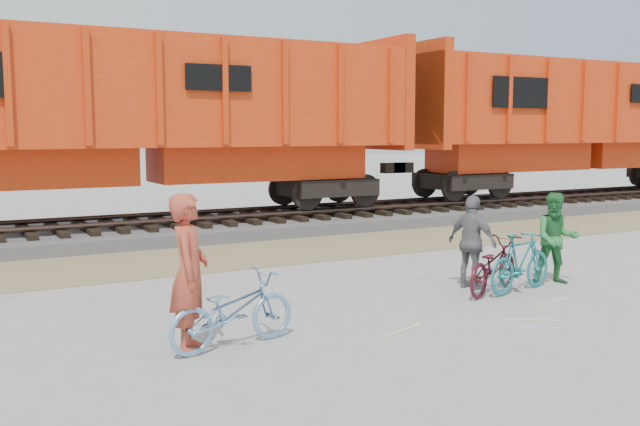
{
  "coord_description": "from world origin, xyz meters",
  "views": [
    {
      "loc": [
        -6.35,
        -8.32,
        2.62
      ],
      "look_at": [
        -1.0,
        1.5,
        1.33
      ],
      "focal_mm": 40.0,
      "sensor_mm": 36.0,
      "label": 1
    }
  ],
  "objects_px": {
    "bicycle_blue": "(233,310)",
    "person_man": "(556,238)",
    "hopper_car_center": "(142,115)",
    "bicycle_maroon": "(493,265)",
    "person_solo": "(189,273)",
    "person_woman": "(472,242)",
    "hopper_car_right": "(579,119)",
    "bicycle_teal": "(521,262)"
  },
  "relations": [
    {
      "from": "bicycle_blue",
      "to": "person_man",
      "type": "height_order",
      "value": "person_man"
    },
    {
      "from": "hopper_car_center",
      "to": "bicycle_maroon",
      "type": "bearing_deg",
      "value": -68.61
    },
    {
      "from": "bicycle_blue",
      "to": "bicycle_maroon",
      "type": "bearing_deg",
      "value": -92.26
    },
    {
      "from": "person_solo",
      "to": "person_woman",
      "type": "relative_size",
      "value": 1.21
    },
    {
      "from": "bicycle_blue",
      "to": "person_man",
      "type": "bearing_deg",
      "value": -93.98
    },
    {
      "from": "bicycle_maroon",
      "to": "hopper_car_right",
      "type": "bearing_deg",
      "value": -78.26
    },
    {
      "from": "hopper_car_center",
      "to": "bicycle_blue",
      "type": "relative_size",
      "value": 8.06
    },
    {
      "from": "hopper_car_right",
      "to": "bicycle_teal",
      "type": "distance_m",
      "value": 14.46
    },
    {
      "from": "bicycle_maroon",
      "to": "person_man",
      "type": "xyz_separation_m",
      "value": [
        1.44,
        0.03,
        0.34
      ]
    },
    {
      "from": "person_man",
      "to": "person_woman",
      "type": "bearing_deg",
      "value": -159.04
    },
    {
      "from": "hopper_car_center",
      "to": "hopper_car_right",
      "type": "distance_m",
      "value": 15.0
    },
    {
      "from": "bicycle_maroon",
      "to": "person_solo",
      "type": "xyz_separation_m",
      "value": [
        -5.31,
        -0.63,
        0.5
      ]
    },
    {
      "from": "bicycle_maroon",
      "to": "hopper_car_center",
      "type": "bearing_deg",
      "value": -3.63
    },
    {
      "from": "bicycle_teal",
      "to": "person_man",
      "type": "height_order",
      "value": "person_man"
    },
    {
      "from": "bicycle_teal",
      "to": "bicycle_maroon",
      "type": "relative_size",
      "value": 0.95
    },
    {
      "from": "person_solo",
      "to": "hopper_car_center",
      "type": "bearing_deg",
      "value": 14.06
    },
    {
      "from": "bicycle_maroon",
      "to": "bicycle_blue",
      "type": "bearing_deg",
      "value": 73.64
    },
    {
      "from": "hopper_car_center",
      "to": "person_woman",
      "type": "relative_size",
      "value": 8.94
    },
    {
      "from": "bicycle_maroon",
      "to": "person_man",
      "type": "relative_size",
      "value": 1.08
    },
    {
      "from": "bicycle_maroon",
      "to": "person_solo",
      "type": "bearing_deg",
      "value": 71.77
    },
    {
      "from": "hopper_car_right",
      "to": "bicycle_maroon",
      "type": "bearing_deg",
      "value": -143.24
    },
    {
      "from": "bicycle_maroon",
      "to": "person_woman",
      "type": "height_order",
      "value": "person_woman"
    },
    {
      "from": "person_solo",
      "to": "person_woman",
      "type": "height_order",
      "value": "person_solo"
    },
    {
      "from": "bicycle_maroon",
      "to": "person_woman",
      "type": "relative_size",
      "value": 1.09
    },
    {
      "from": "person_man",
      "to": "person_solo",
      "type": "bearing_deg",
      "value": -139.89
    },
    {
      "from": "bicycle_teal",
      "to": "bicycle_maroon",
      "type": "distance_m",
      "value": 0.47
    },
    {
      "from": "bicycle_teal",
      "to": "person_woman",
      "type": "distance_m",
      "value": 0.84
    },
    {
      "from": "hopper_car_right",
      "to": "person_woman",
      "type": "distance_m",
      "value": 14.5
    },
    {
      "from": "hopper_car_center",
      "to": "person_man",
      "type": "relative_size",
      "value": 8.91
    },
    {
      "from": "person_solo",
      "to": "bicycle_maroon",
      "type": "bearing_deg",
      "value": -57.52
    },
    {
      "from": "person_woman",
      "to": "hopper_car_center",
      "type": "bearing_deg",
      "value": 7.39
    },
    {
      "from": "bicycle_maroon",
      "to": "person_woman",
      "type": "distance_m",
      "value": 0.53
    },
    {
      "from": "hopper_car_right",
      "to": "person_woman",
      "type": "xyz_separation_m",
      "value": [
        -11.7,
        -8.27,
        -2.22
      ]
    },
    {
      "from": "hopper_car_right",
      "to": "person_solo",
      "type": "xyz_separation_m",
      "value": [
        -16.91,
        -9.3,
        -2.06
      ]
    },
    {
      "from": "bicycle_maroon",
      "to": "person_solo",
      "type": "height_order",
      "value": "person_solo"
    },
    {
      "from": "person_man",
      "to": "person_woman",
      "type": "height_order",
      "value": "person_man"
    },
    {
      "from": "bicycle_blue",
      "to": "bicycle_maroon",
      "type": "relative_size",
      "value": 1.02
    },
    {
      "from": "bicycle_blue",
      "to": "bicycle_teal",
      "type": "xyz_separation_m",
      "value": [
        5.25,
        0.56,
        0.03
      ]
    },
    {
      "from": "person_solo",
      "to": "person_woman",
      "type": "bearing_deg",
      "value": -53.1
    },
    {
      "from": "hopper_car_center",
      "to": "bicycle_blue",
      "type": "bearing_deg",
      "value": -98.55
    },
    {
      "from": "bicycle_blue",
      "to": "person_man",
      "type": "xyz_separation_m",
      "value": [
        6.25,
        0.76,
        0.33
      ]
    },
    {
      "from": "bicycle_blue",
      "to": "person_solo",
      "type": "height_order",
      "value": "person_solo"
    }
  ]
}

